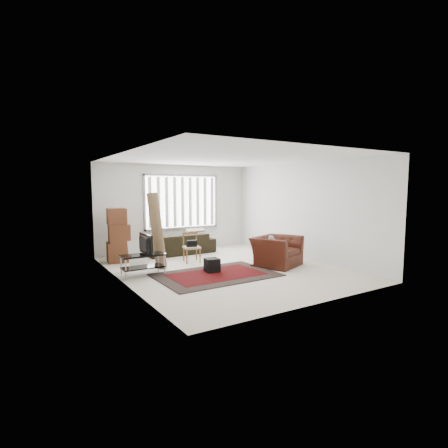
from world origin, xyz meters
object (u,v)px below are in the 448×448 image
object	(u,v)px
tv_stand	(143,260)
armchair	(277,249)
sofa	(180,241)
side_chair	(192,246)
moving_boxes	(118,237)

from	to	relation	value
tv_stand	armchair	world-z (taller)	armchair
sofa	side_chair	distance (m)	1.26
tv_stand	side_chair	world-z (taller)	side_chair
sofa	armchair	distance (m)	3.13
sofa	armchair	world-z (taller)	armchair
tv_stand	moving_boxes	bearing A→B (deg)	92.02
tv_stand	sofa	bearing A→B (deg)	47.22
tv_stand	side_chair	bearing A→B (deg)	25.04
armchair	moving_boxes	bearing A→B (deg)	119.37
moving_boxes	armchair	xyz separation A→B (m)	(3.33, -2.59, -0.24)
sofa	side_chair	xyz separation A→B (m)	(-0.23, -1.23, 0.04)
moving_boxes	armchair	world-z (taller)	moving_boxes
moving_boxes	sofa	distance (m)	1.93
armchair	sofa	bearing A→B (deg)	94.50
moving_boxes	sofa	xyz separation A→B (m)	(1.90, 0.19, -0.27)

